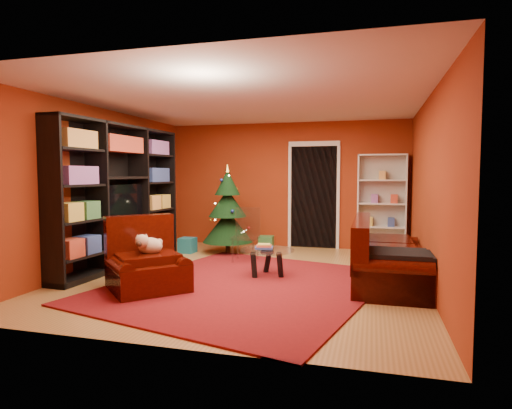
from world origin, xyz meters
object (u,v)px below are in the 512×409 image
(white_bookshelf, at_px, (382,204))
(armchair, at_px, (148,261))
(rug, at_px, (245,286))
(gift_box_teal, at_px, (187,245))
(gift_box_green, at_px, (266,243))
(sofa, at_px, (390,251))
(coffee_table, at_px, (267,263))
(acrylic_chair, at_px, (245,238))
(dog, at_px, (150,246))
(media_unit, at_px, (119,196))
(christmas_tree, at_px, (228,210))

(white_bookshelf, bearing_deg, armchair, -127.39)
(armchair, bearing_deg, rug, -20.80)
(gift_box_teal, distance_m, white_bookshelf, 3.88)
(gift_box_green, distance_m, sofa, 3.14)
(coffee_table, bearing_deg, gift_box_green, 104.26)
(rug, distance_m, coffee_table, 0.66)
(coffee_table, xyz_separation_m, acrylic_chair, (-0.62, 0.94, 0.22))
(gift_box_green, bearing_deg, sofa, -42.67)
(white_bookshelf, bearing_deg, dog, -127.94)
(rug, relative_size, coffee_table, 4.72)
(media_unit, relative_size, gift_box_green, 10.78)
(media_unit, xyz_separation_m, acrylic_chair, (1.93, 0.84, -0.74))
(christmas_tree, bearing_deg, sofa, -28.93)
(dog, distance_m, acrylic_chair, 2.15)
(rug, distance_m, armchair, 1.34)
(acrylic_chair, bearing_deg, rug, -76.15)
(gift_box_green, distance_m, dog, 3.40)
(media_unit, xyz_separation_m, gift_box_teal, (0.58, 1.41, -1.02))
(gift_box_green, relative_size, sofa, 0.13)
(media_unit, distance_m, christmas_tree, 2.12)
(rug, relative_size, armchair, 3.79)
(media_unit, xyz_separation_m, coffee_table, (2.55, -0.10, -0.95))
(media_unit, relative_size, christmas_tree, 1.76)
(christmas_tree, xyz_separation_m, sofa, (2.95, -1.63, -0.38))
(sofa, height_order, coffee_table, sofa)
(white_bookshelf, distance_m, armchair, 4.80)
(gift_box_teal, height_order, acrylic_chair, acrylic_chair)
(christmas_tree, relative_size, gift_box_teal, 5.96)
(dog, bearing_deg, rug, -23.73)
(acrylic_chair, bearing_deg, dog, -112.07)
(rug, distance_m, white_bookshelf, 3.78)
(gift_box_green, relative_size, coffee_table, 0.35)
(christmas_tree, relative_size, dog, 4.33)
(christmas_tree, xyz_separation_m, acrylic_chair, (0.59, -0.77, -0.41))
(gift_box_teal, bearing_deg, christmas_tree, 15.21)
(christmas_tree, relative_size, sofa, 0.81)
(coffee_table, bearing_deg, acrylic_chair, 123.59)
(christmas_tree, bearing_deg, rug, -65.60)
(gift_box_teal, bearing_deg, sofa, -21.01)
(rug, bearing_deg, gift_box_teal, 130.59)
(rug, height_order, armchair, armchair)
(gift_box_green, xyz_separation_m, dog, (-0.77, -3.28, 0.44))
(gift_box_teal, height_order, armchair, armchair)
(gift_box_teal, xyz_separation_m, white_bookshelf, (3.64, 1.05, 0.81))
(armchair, bearing_deg, dog, 45.00)
(gift_box_green, height_order, dog, dog)
(christmas_tree, bearing_deg, dog, -92.40)
(rug, xyz_separation_m, sofa, (1.90, 0.69, 0.45))
(gift_box_green, relative_size, armchair, 0.28)
(white_bookshelf, relative_size, dog, 4.91)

